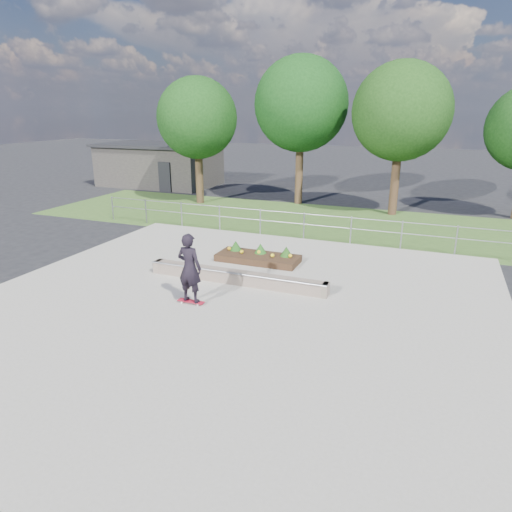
{
  "coord_description": "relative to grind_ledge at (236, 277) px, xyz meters",
  "views": [
    {
      "loc": [
        5.12,
        -10.79,
        5.39
      ],
      "look_at": [
        0.2,
        1.5,
        1.1
      ],
      "focal_mm": 32.0,
      "sensor_mm": 36.0,
      "label": 1
    }
  ],
  "objects": [
    {
      "name": "concrete_slab",
      "position": [
        0.54,
        -1.63,
        -0.23
      ],
      "size": [
        15.0,
        15.0,
        0.06
      ],
      "primitive_type": "cube",
      "color": "gray",
      "rests_on": "ground"
    },
    {
      "name": "fence",
      "position": [
        0.54,
        5.87,
        0.51
      ],
      "size": [
        20.06,
        0.06,
        1.2
      ],
      "color": "#93959B",
      "rests_on": "ground"
    },
    {
      "name": "ground",
      "position": [
        0.54,
        -1.63,
        -0.26
      ],
      "size": [
        120.0,
        120.0,
        0.0
      ],
      "primitive_type": "plane",
      "color": "black",
      "rests_on": "ground"
    },
    {
      "name": "building",
      "position": [
        -13.45,
        16.37,
        1.25
      ],
      "size": [
        8.4,
        5.4,
        3.0
      ],
      "color": "#2A2725",
      "rests_on": "ground"
    },
    {
      "name": "tree_mid_right",
      "position": [
        3.54,
        12.37,
        4.97
      ],
      "size": [
        4.9,
        4.9,
        7.7
      ],
      "color": "#321F14",
      "rests_on": "ground"
    },
    {
      "name": "planter_bed",
      "position": [
        -0.15,
        2.34,
        -0.02
      ],
      "size": [
        3.0,
        1.2,
        0.61
      ],
      "color": "black",
      "rests_on": "concrete_slab"
    },
    {
      "name": "tree_mid_left",
      "position": [
        -1.96,
        13.37,
        5.34
      ],
      "size": [
        5.25,
        5.25,
        8.25
      ],
      "color": "#362415",
      "rests_on": "ground"
    },
    {
      "name": "grass_verge",
      "position": [
        0.54,
        9.37,
        -0.25
      ],
      "size": [
        30.0,
        8.0,
        0.02
      ],
      "primitive_type": "cube",
      "color": "#335020",
      "rests_on": "ground"
    },
    {
      "name": "grind_ledge",
      "position": [
        0.0,
        0.0,
        0.0
      ],
      "size": [
        6.0,
        0.44,
        0.43
      ],
      "color": "#68584D",
      "rests_on": "concrete_slab"
    },
    {
      "name": "skateboarder",
      "position": [
        -0.53,
        -1.95,
        0.87
      ],
      "size": [
        0.8,
        0.51,
        2.08
      ],
      "color": "white",
      "rests_on": "concrete_slab"
    },
    {
      "name": "tree_far_left",
      "position": [
        -7.46,
        11.37,
        4.59
      ],
      "size": [
        4.55,
        4.55,
        7.15
      ],
      "color": "#332214",
      "rests_on": "ground"
    }
  ]
}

